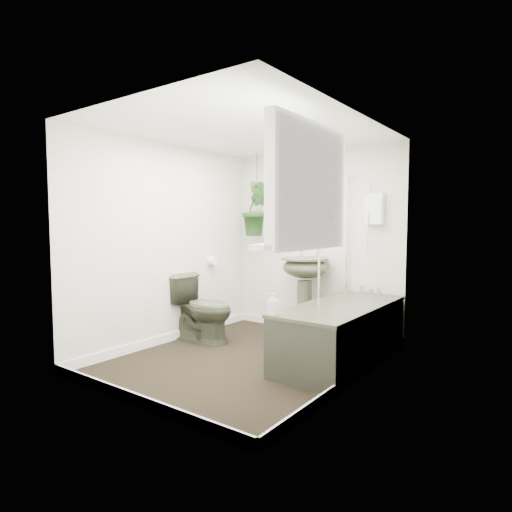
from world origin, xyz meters
The scene contains 22 objects.
floor centered at (0.00, 0.00, -0.01)m, with size 2.30×2.80×0.02m, color black.
ceiling centered at (0.00, 0.00, 2.31)m, with size 2.30×2.80×0.02m, color white.
wall_back centered at (0.00, 1.41, 1.15)m, with size 2.30×0.02×2.30m, color white.
wall_front centered at (0.00, -1.41, 1.15)m, with size 2.30×0.02×2.30m, color white.
wall_left centered at (-1.16, 0.00, 1.15)m, with size 0.02×2.80×2.30m, color white.
wall_right centered at (1.16, 0.00, 1.15)m, with size 0.02×2.80×2.30m, color white.
skirting centered at (0.00, 0.00, 0.05)m, with size 2.30×2.80×0.10m, color white.
bathtub centered at (0.80, 0.50, 0.29)m, with size 0.72×1.72×0.58m, color #3D412F, non-canonical shape.
bath_screen centered at (0.47, 0.99, 1.28)m, with size 0.04×0.72×1.40m, color silver, non-canonical shape.
shower_box centered at (0.80, 1.34, 1.55)m, with size 0.20×0.10×0.35m, color white.
oval_mirror centered at (0.03, 1.37, 1.50)m, with size 0.46×0.03×0.62m, color silver.
wall_sconce centered at (-0.37, 1.36, 1.40)m, with size 0.04×0.04×0.22m, color black.
toilet_roll_holder centered at (-1.10, 0.70, 0.90)m, with size 0.11×0.11×0.11m, color white.
window_recess centered at (1.09, -0.70, 1.65)m, with size 0.08×1.00×0.90m, color white.
window_sill centered at (1.02, -0.70, 1.23)m, with size 0.18×1.00×0.04m, color white.
window_blinds centered at (1.04, -0.70, 1.65)m, with size 0.01×0.86×0.76m, color white.
toilet centered at (-0.85, 0.24, 0.39)m, with size 0.44×0.77×0.79m, color #3D412F.
pedestal_sink centered at (0.03, 1.11, 0.49)m, with size 0.58×0.49×0.98m, color #3D412F, non-canonical shape.
sill_plant centered at (1.04, -0.40, 1.36)m, with size 0.20×0.18×0.23m, color black.
hanging_plant centered at (-0.70, 1.13, 1.57)m, with size 0.38×0.31×0.70m, color black.
soap_bottle centered at (0.51, -0.29, 0.68)m, with size 0.09×0.09×0.19m, color black.
hanging_pot centered at (-0.70, 1.13, 1.86)m, with size 0.16×0.16×0.12m, color #4F3B29.
Camera 1 is at (2.59, -3.39, 1.39)m, focal length 30.00 mm.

